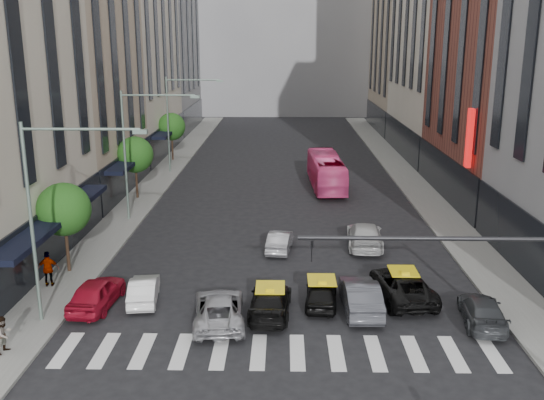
# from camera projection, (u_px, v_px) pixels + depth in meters

# --- Properties ---
(ground) EXTENTS (160.00, 160.00, 0.00)m
(ground) POSITION_uv_depth(u_px,v_px,m) (283.00, 371.00, 23.51)
(ground) COLOR black
(ground) RESTS_ON ground
(sidewalk_left) EXTENTS (3.00, 96.00, 0.15)m
(sidewalk_left) POSITION_uv_depth(u_px,v_px,m) (152.00, 187.00, 52.71)
(sidewalk_left) COLOR slate
(sidewalk_left) RESTS_ON ground
(sidewalk_right) EXTENTS (3.00, 96.00, 0.15)m
(sidewalk_right) POSITION_uv_depth(u_px,v_px,m) (417.00, 188.00, 52.26)
(sidewalk_right) COLOR slate
(sidewalk_right) RESTS_ON ground
(building_left_b) EXTENTS (8.00, 16.00, 24.00)m
(building_left_b) POSITION_uv_depth(u_px,v_px,m) (70.00, 46.00, 47.83)
(building_left_b) COLOR tan
(building_left_b) RESTS_ON ground
(building_left_d) EXTENTS (8.00, 18.00, 30.00)m
(building_left_d) POSITION_uv_depth(u_px,v_px,m) (161.00, 21.00, 82.81)
(building_left_d) COLOR gray
(building_left_d) RESTS_ON ground
(building_right_b) EXTENTS (8.00, 18.00, 26.00)m
(building_right_b) POSITION_uv_depth(u_px,v_px,m) (508.00, 32.00, 45.94)
(building_right_b) COLOR brown
(building_right_b) RESTS_ON ground
(building_right_d) EXTENTS (8.00, 18.00, 28.00)m
(building_right_d) POSITION_uv_depth(u_px,v_px,m) (409.00, 28.00, 82.41)
(building_right_d) COLOR tan
(building_right_d) RESTS_ON ground
(building_far) EXTENTS (30.00, 10.00, 36.00)m
(building_far) POSITION_uv_depth(u_px,v_px,m) (285.00, 5.00, 101.04)
(building_far) COLOR gray
(building_far) RESTS_ON ground
(tree_near) EXTENTS (2.88, 2.88, 4.95)m
(tree_near) POSITION_uv_depth(u_px,v_px,m) (64.00, 209.00, 32.47)
(tree_near) COLOR black
(tree_near) RESTS_ON sidewalk_left
(tree_mid) EXTENTS (2.88, 2.88, 4.95)m
(tree_mid) POSITION_uv_depth(u_px,v_px,m) (135.00, 155.00, 47.93)
(tree_mid) COLOR black
(tree_mid) RESTS_ON sidewalk_left
(tree_far) EXTENTS (2.88, 2.88, 4.95)m
(tree_far) POSITION_uv_depth(u_px,v_px,m) (172.00, 127.00, 63.39)
(tree_far) COLOR black
(tree_far) RESTS_ON sidewalk_left
(streetlamp_near) EXTENTS (5.38, 0.25, 9.00)m
(streetlamp_near) POSITION_uv_depth(u_px,v_px,m) (51.00, 197.00, 26.06)
(streetlamp_near) COLOR gray
(streetlamp_near) RESTS_ON sidewalk_left
(streetlamp_mid) EXTENTS (5.38, 0.25, 9.00)m
(streetlamp_mid) POSITION_uv_depth(u_px,v_px,m) (138.00, 139.00, 41.52)
(streetlamp_mid) COLOR gray
(streetlamp_mid) RESTS_ON sidewalk_left
(streetlamp_far) EXTENTS (5.38, 0.25, 9.00)m
(streetlamp_far) POSITION_uv_depth(u_px,v_px,m) (178.00, 112.00, 56.98)
(streetlamp_far) COLOR gray
(streetlamp_far) RESTS_ON sidewalk_left
(traffic_signal) EXTENTS (10.10, 0.20, 6.00)m
(traffic_signal) POSITION_uv_depth(u_px,v_px,m) (502.00, 275.00, 21.25)
(traffic_signal) COLOR black
(traffic_signal) RESTS_ON ground
(liberty_sign) EXTENTS (0.30, 0.70, 4.00)m
(liberty_sign) POSITION_uv_depth(u_px,v_px,m) (470.00, 138.00, 41.05)
(liberty_sign) COLOR red
(liberty_sign) RESTS_ON ground
(car_red) EXTENTS (2.06, 4.41, 1.46)m
(car_red) POSITION_uv_depth(u_px,v_px,m) (97.00, 293.00, 28.99)
(car_red) COLOR maroon
(car_red) RESTS_ON ground
(car_white_front) EXTENTS (1.76, 3.86, 1.23)m
(car_white_front) POSITION_uv_depth(u_px,v_px,m) (144.00, 290.00, 29.66)
(car_white_front) COLOR white
(car_white_front) RESTS_ON ground
(car_silver) EXTENTS (2.70, 5.04, 1.35)m
(car_silver) POSITION_uv_depth(u_px,v_px,m) (219.00, 309.00, 27.41)
(car_silver) COLOR #A2A3A8
(car_silver) RESTS_ON ground
(taxi_left) EXTENTS (2.11, 4.69, 1.33)m
(taxi_left) POSITION_uv_depth(u_px,v_px,m) (270.00, 301.00, 28.22)
(taxi_left) COLOR black
(taxi_left) RESTS_ON ground
(taxi_center) EXTENTS (1.80, 3.84, 1.27)m
(taxi_center) POSITION_uv_depth(u_px,v_px,m) (321.00, 293.00, 29.24)
(taxi_center) COLOR black
(taxi_center) RESTS_ON ground
(car_grey_mid) EXTENTS (1.73, 4.65, 1.52)m
(car_grey_mid) POSITION_uv_depth(u_px,v_px,m) (360.00, 296.00, 28.60)
(car_grey_mid) COLOR #404148
(car_grey_mid) RESTS_ON ground
(taxi_right) EXTENTS (2.96, 5.41, 1.44)m
(taxi_right) POSITION_uv_depth(u_px,v_px,m) (402.00, 285.00, 29.92)
(taxi_right) COLOR black
(taxi_right) RESTS_ON ground
(car_grey_curb) EXTENTS (2.28, 4.48, 1.25)m
(car_grey_curb) POSITION_uv_depth(u_px,v_px,m) (482.00, 311.00, 27.30)
(car_grey_curb) COLOR #393C3F
(car_grey_curb) RESTS_ON ground
(car_row2_left) EXTENTS (1.77, 3.88, 1.23)m
(car_row2_left) POSITION_uv_depth(u_px,v_px,m) (280.00, 241.00, 36.83)
(car_row2_left) COLOR #B0AFB5
(car_row2_left) RESTS_ON ground
(car_row2_right) EXTENTS (2.46, 5.30, 1.50)m
(car_row2_right) POSITION_uv_depth(u_px,v_px,m) (365.00, 235.00, 37.51)
(car_row2_right) COLOR silver
(car_row2_right) RESTS_ON ground
(bus) EXTENTS (2.89, 10.48, 2.89)m
(bus) POSITION_uv_depth(u_px,v_px,m) (326.00, 171.00, 52.37)
(bus) COLOR #F2478D
(bus) RESTS_ON ground
(pedestrian_near) EXTENTS (0.80, 0.90, 1.56)m
(pedestrian_near) POSITION_uv_depth(u_px,v_px,m) (4.00, 334.00, 24.48)
(pedestrian_near) COLOR gray
(pedestrian_near) RESTS_ON sidewalk_left
(pedestrian_far) EXTENTS (1.14, 0.60, 1.86)m
(pedestrian_far) POSITION_uv_depth(u_px,v_px,m) (48.00, 269.00, 31.06)
(pedestrian_far) COLOR gray
(pedestrian_far) RESTS_ON sidewalk_left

